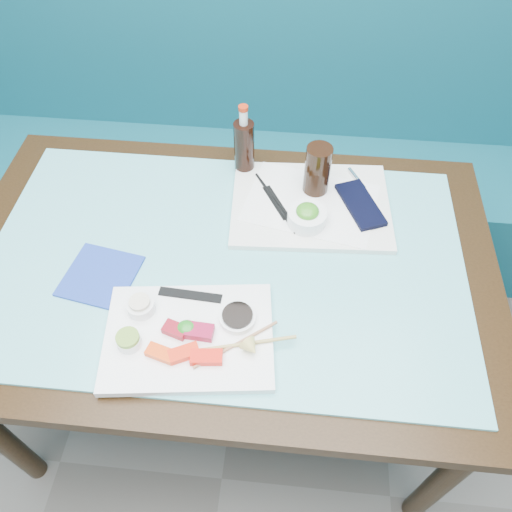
# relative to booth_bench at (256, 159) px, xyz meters

# --- Properties ---
(booth_bench) EXTENTS (3.00, 0.56, 1.17)m
(booth_bench) POSITION_rel_booth_bench_xyz_m (0.00, 0.00, 0.00)
(booth_bench) COLOR #0E4F5D
(booth_bench) RESTS_ON ground
(dining_table) EXTENTS (1.40, 0.90, 0.75)m
(dining_table) POSITION_rel_booth_bench_xyz_m (0.00, -0.84, 0.29)
(dining_table) COLOR black
(dining_table) RESTS_ON ground
(glass_top) EXTENTS (1.22, 0.76, 0.01)m
(glass_top) POSITION_rel_booth_bench_xyz_m (0.00, -0.84, 0.38)
(glass_top) COLOR #5FB9BE
(glass_top) RESTS_ON dining_table
(sashimi_plate) EXTENTS (0.41, 0.31, 0.02)m
(sashimi_plate) POSITION_rel_booth_bench_xyz_m (-0.05, -1.07, 0.39)
(sashimi_plate) COLOR white
(sashimi_plate) RESTS_ON glass_top
(salmon_left) EXTENTS (0.07, 0.05, 0.02)m
(salmon_left) POSITION_rel_booth_bench_xyz_m (-0.10, -1.13, 0.41)
(salmon_left) COLOR #F33F09
(salmon_left) RESTS_ON sashimi_plate
(salmon_mid) EXTENTS (0.07, 0.06, 0.02)m
(salmon_mid) POSITION_rel_booth_bench_xyz_m (-0.05, -1.12, 0.41)
(salmon_mid) COLOR red
(salmon_mid) RESTS_ON sashimi_plate
(salmon_right) EXTENTS (0.07, 0.04, 0.02)m
(salmon_right) POSITION_rel_booth_bench_xyz_m (0.00, -1.13, 0.41)
(salmon_right) COLOR red
(salmon_right) RESTS_ON sashimi_plate
(tuna_left) EXTENTS (0.06, 0.05, 0.02)m
(tuna_left) POSITION_rel_booth_bench_xyz_m (-0.08, -1.07, 0.41)
(tuna_left) COLOR maroon
(tuna_left) RESTS_ON sashimi_plate
(tuna_right) EXTENTS (0.06, 0.04, 0.02)m
(tuna_right) POSITION_rel_booth_bench_xyz_m (-0.02, -1.07, 0.41)
(tuna_right) COLOR maroon
(tuna_right) RESTS_ON sashimi_plate
(seaweed_garnish) EXTENTS (0.05, 0.05, 0.02)m
(seaweed_garnish) POSITION_rel_booth_bench_xyz_m (-0.05, -1.06, 0.41)
(seaweed_garnish) COLOR #1E7A1C
(seaweed_garnish) RESTS_ON sashimi_plate
(ramekin_wasabi) EXTENTS (0.06, 0.06, 0.02)m
(ramekin_wasabi) POSITION_rel_booth_bench_xyz_m (-0.17, -1.11, 0.41)
(ramekin_wasabi) COLOR white
(ramekin_wasabi) RESTS_ON sashimi_plate
(wasabi_fill) EXTENTS (0.07, 0.07, 0.01)m
(wasabi_fill) POSITION_rel_booth_bench_xyz_m (-0.17, -1.11, 0.43)
(wasabi_fill) COLOR olive
(wasabi_fill) RESTS_ON ramekin_wasabi
(ramekin_ginger) EXTENTS (0.08, 0.08, 0.03)m
(ramekin_ginger) POSITION_rel_booth_bench_xyz_m (-0.17, -1.02, 0.42)
(ramekin_ginger) COLOR white
(ramekin_ginger) RESTS_ON sashimi_plate
(ginger_fill) EXTENTS (0.06, 0.06, 0.01)m
(ginger_fill) POSITION_rel_booth_bench_xyz_m (-0.17, -1.02, 0.43)
(ginger_fill) COLOR beige
(ginger_fill) RESTS_ON ramekin_ginger
(soy_dish) EXTENTS (0.11, 0.11, 0.02)m
(soy_dish) POSITION_rel_booth_bench_xyz_m (0.06, -1.02, 0.41)
(soy_dish) COLOR white
(soy_dish) RESTS_ON sashimi_plate
(soy_fill) EXTENTS (0.08, 0.08, 0.01)m
(soy_fill) POSITION_rel_booth_bench_xyz_m (0.06, -1.02, 0.42)
(soy_fill) COLOR black
(soy_fill) RESTS_ON soy_dish
(lemon_wedge) EXTENTS (0.05, 0.05, 0.04)m
(lemon_wedge) POSITION_rel_booth_bench_xyz_m (0.10, -1.10, 0.42)
(lemon_wedge) COLOR #DCC968
(lemon_wedge) RESTS_ON sashimi_plate
(chopstick_sleeve) EXTENTS (0.15, 0.03, 0.00)m
(chopstick_sleeve) POSITION_rel_booth_bench_xyz_m (-0.06, -0.97, 0.40)
(chopstick_sleeve) COLOR black
(chopstick_sleeve) RESTS_ON sashimi_plate
(wooden_chopstick_a) EXTENTS (0.17, 0.14, 0.01)m
(wooden_chopstick_a) POSITION_rel_booth_bench_xyz_m (0.06, -1.09, 0.41)
(wooden_chopstick_a) COLOR #9C6849
(wooden_chopstick_a) RESTS_ON sashimi_plate
(wooden_chopstick_b) EXTENTS (0.24, 0.07, 0.01)m
(wooden_chopstick_b) POSITION_rel_booth_bench_xyz_m (0.07, -1.09, 0.41)
(wooden_chopstick_b) COLOR tan
(wooden_chopstick_b) RESTS_ON sashimi_plate
(serving_tray) EXTENTS (0.45, 0.35, 0.02)m
(serving_tray) POSITION_rel_booth_bench_xyz_m (0.21, -0.63, 0.39)
(serving_tray) COLOR white
(serving_tray) RESTS_ON glass_top
(paper_placemat) EXTENTS (0.39, 0.31, 0.00)m
(paper_placemat) POSITION_rel_booth_bench_xyz_m (0.21, -0.63, 0.40)
(paper_placemat) COLOR white
(paper_placemat) RESTS_ON serving_tray
(seaweed_bowl) EXTENTS (0.13, 0.13, 0.04)m
(seaweed_bowl) POSITION_rel_booth_bench_xyz_m (0.20, -0.71, 0.42)
(seaweed_bowl) COLOR white
(seaweed_bowl) RESTS_ON serving_tray
(seaweed_salad) EXTENTS (0.08, 0.08, 0.03)m
(seaweed_salad) POSITION_rel_booth_bench_xyz_m (0.20, -0.71, 0.44)
(seaweed_salad) COLOR #36841E
(seaweed_salad) RESTS_ON seaweed_bowl
(cola_glass) EXTENTS (0.09, 0.09, 0.15)m
(cola_glass) POSITION_rel_booth_bench_xyz_m (0.22, -0.58, 0.47)
(cola_glass) COLOR black
(cola_glass) RESTS_ON serving_tray
(navy_pouch) EXTENTS (0.14, 0.19, 0.01)m
(navy_pouch) POSITION_rel_booth_bench_xyz_m (0.35, -0.63, 0.41)
(navy_pouch) COLOR black
(navy_pouch) RESTS_ON serving_tray
(fork) EXTENTS (0.05, 0.09, 0.01)m
(fork) POSITION_rel_booth_bench_xyz_m (0.34, -0.53, 0.41)
(fork) COLOR white
(fork) RESTS_ON serving_tray
(black_chopstick_a) EXTENTS (0.13, 0.22, 0.01)m
(black_chopstick_a) POSITION_rel_booth_bench_xyz_m (0.11, -0.64, 0.40)
(black_chopstick_a) COLOR black
(black_chopstick_a) RESTS_ON serving_tray
(black_chopstick_b) EXTENTS (0.14, 0.21, 0.01)m
(black_chopstick_b) POSITION_rel_booth_bench_xyz_m (0.12, -0.64, 0.40)
(black_chopstick_b) COLOR black
(black_chopstick_b) RESTS_ON serving_tray
(tray_sleeve) EXTENTS (0.09, 0.13, 0.00)m
(tray_sleeve) POSITION_rel_booth_bench_xyz_m (0.12, -0.64, 0.40)
(tray_sleeve) COLOR black
(tray_sleeve) RESTS_ON serving_tray
(cola_bottle_body) EXTENTS (0.07, 0.07, 0.17)m
(cola_bottle_body) POSITION_rel_booth_bench_xyz_m (0.01, -0.50, 0.47)
(cola_bottle_body) COLOR black
(cola_bottle_body) RESTS_ON glass_top
(cola_bottle_neck) EXTENTS (0.03, 0.03, 0.04)m
(cola_bottle_neck) POSITION_rel_booth_bench_xyz_m (0.01, -0.50, 0.57)
(cola_bottle_neck) COLOR white
(cola_bottle_neck) RESTS_ON cola_bottle_body
(cola_bottle_cap) EXTENTS (0.03, 0.03, 0.01)m
(cola_bottle_cap) POSITION_rel_booth_bench_xyz_m (0.01, -0.50, 0.60)
(cola_bottle_cap) COLOR #B4250B
(cola_bottle_cap) RESTS_ON cola_bottle_neck
(blue_napkin) EXTENTS (0.20, 0.20, 0.01)m
(blue_napkin) POSITION_rel_booth_bench_xyz_m (-0.30, -0.92, 0.39)
(blue_napkin) COLOR navy
(blue_napkin) RESTS_ON glass_top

